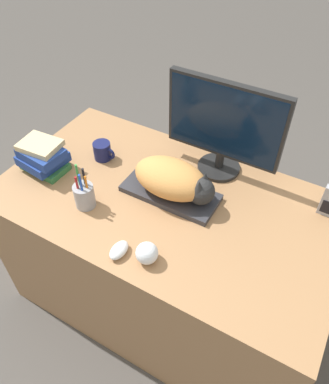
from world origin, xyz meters
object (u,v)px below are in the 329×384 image
keyboard (171,193)px  baseball (147,253)px  computer_mouse (119,250)px  book_stack (43,157)px  cat (175,180)px  monitor (224,125)px  coffee_mug (103,151)px  pen_cup (84,195)px  phone (329,201)px

keyboard → baseball: bearing=-75.4°
baseball → keyboard: bearing=104.6°
computer_mouse → book_stack: size_ratio=0.43×
cat → book_stack: size_ratio=1.63×
monitor → baseball: monitor is taller
monitor → coffee_mug: monitor is taller
book_stack → baseball: bearing=-16.4°
cat → keyboard: bearing=-180.0°
monitor → baseball: bearing=-91.9°
keyboard → cat: (0.02, 0.00, 0.08)m
pen_cup → book_stack: pen_cup is taller
cat → phone: bearing=21.1°
monitor → coffee_mug: size_ratio=4.54×
keyboard → coffee_mug: 0.38m
keyboard → coffee_mug: bearing=171.7°
pen_cup → keyboard: bearing=38.8°
computer_mouse → pen_cup: pen_cup is taller
phone → book_stack: bearing=-163.0°
pen_cup → baseball: (0.35, -0.10, -0.01)m
cat → computer_mouse: cat is taller
keyboard → pen_cup: 0.34m
pen_cup → monitor: bearing=51.3°
keyboard → monitor: (0.10, 0.24, 0.22)m
cat → coffee_mug: (-0.39, 0.06, -0.05)m
keyboard → baseball: (0.08, -0.31, 0.03)m
monitor → book_stack: monitor is taller
pen_cup → book_stack: bearing=163.8°
pen_cup → phone: pen_cup is taller
cat → coffee_mug: 0.40m
pen_cup → computer_mouse: bearing=-27.4°
computer_mouse → book_stack: bearing=158.4°
monitor → computer_mouse: size_ratio=5.50×
keyboard → computer_mouse: (-0.02, -0.34, 0.01)m
phone → baseball: bearing=-132.4°
coffee_mug → pen_cup: 0.29m
baseball → phone: (0.48, 0.52, 0.03)m
computer_mouse → coffee_mug: coffee_mug is taller
coffee_mug → baseball: bearing=-38.9°
baseball → pen_cup: bearing=163.5°
coffee_mug → monitor: bearing=21.5°
keyboard → pen_cup: (-0.26, -0.21, 0.04)m
computer_mouse → baseball: (0.10, 0.03, 0.02)m
computer_mouse → baseball: bearing=14.4°
pen_cup → phone: bearing=27.1°
keyboard → coffee_mug: coffee_mug is taller
baseball → phone: phone is taller
book_stack → pen_cup: bearing=-16.2°
keyboard → coffee_mug: size_ratio=3.67×
cat → book_stack: (-0.57, -0.13, -0.02)m
baseball → book_stack: 0.66m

